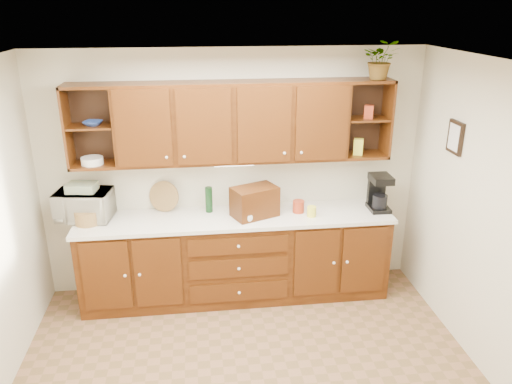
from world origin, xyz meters
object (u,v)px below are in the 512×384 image
object	(u,v)px
bread_box	(255,202)
potted_plant	(381,60)
microwave	(84,205)
coffee_maker	(379,193)

from	to	relation	value
bread_box	potted_plant	xyz separation A→B (m)	(1.26, 0.12, 1.38)
microwave	coffee_maker	xyz separation A→B (m)	(3.04, -0.12, 0.04)
bread_box	coffee_maker	xyz separation A→B (m)	(1.32, 0.02, 0.03)
potted_plant	coffee_maker	bearing A→B (deg)	-55.21
microwave	bread_box	world-z (taller)	bread_box
potted_plant	bread_box	bearing A→B (deg)	-174.76
coffee_maker	potted_plant	xyz separation A→B (m)	(-0.07, 0.10, 1.36)
coffee_maker	potted_plant	size ratio (longest dim) A/B	1.01
bread_box	coffee_maker	size ratio (longest dim) A/B	1.16
potted_plant	microwave	bearing A→B (deg)	179.48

